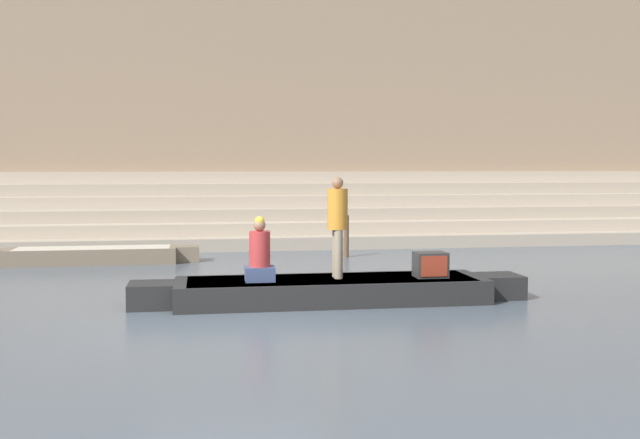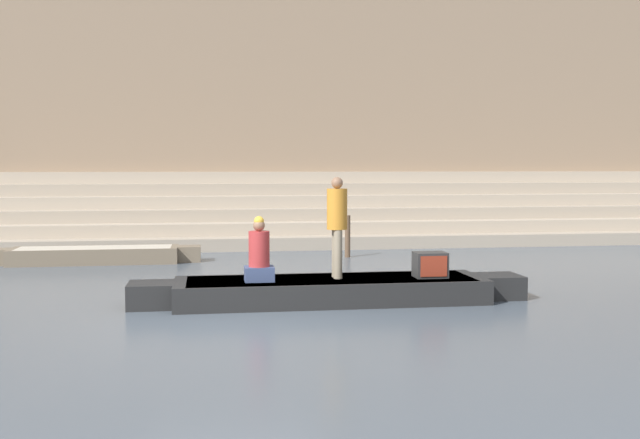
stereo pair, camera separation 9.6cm
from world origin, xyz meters
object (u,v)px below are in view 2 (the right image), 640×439
(person_standing, at_px, (337,220))
(tv_set, at_px, (430,265))
(mooring_post, at_px, (348,236))
(moored_boat_shore, at_px, (95,255))
(person_rowing, at_px, (259,255))
(rowboat_main, at_px, (331,289))

(person_standing, height_order, tv_set, person_standing)
(person_standing, bearing_deg, tv_set, -8.91)
(person_standing, distance_m, mooring_post, 6.13)
(person_standing, distance_m, moored_boat_shore, 7.50)
(moored_boat_shore, bearing_deg, mooring_post, 0.61)
(moored_boat_shore, bearing_deg, person_rowing, -61.33)
(mooring_post, bearing_deg, person_standing, -102.44)
(person_standing, height_order, person_rowing, person_standing)
(person_rowing, height_order, mooring_post, person_rowing)
(rowboat_main, xyz_separation_m, moored_boat_shore, (-4.62, 5.78, -0.02))
(person_rowing, xyz_separation_m, mooring_post, (2.62, 6.10, -0.30))
(person_standing, relative_size, tv_set, 3.17)
(tv_set, bearing_deg, mooring_post, 94.25)
(tv_set, height_order, mooring_post, mooring_post)
(person_standing, xyz_separation_m, person_rowing, (-1.31, -0.17, -0.55))
(rowboat_main, xyz_separation_m, person_rowing, (-1.19, -0.09, 0.61))
(rowboat_main, bearing_deg, mooring_post, 79.10)
(person_standing, distance_m, person_rowing, 1.43)
(mooring_post, bearing_deg, tv_set, -87.66)
(person_rowing, xyz_separation_m, moored_boat_shore, (-3.42, 5.87, -0.62))
(rowboat_main, distance_m, person_rowing, 1.34)
(moored_boat_shore, relative_size, mooring_post, 4.67)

